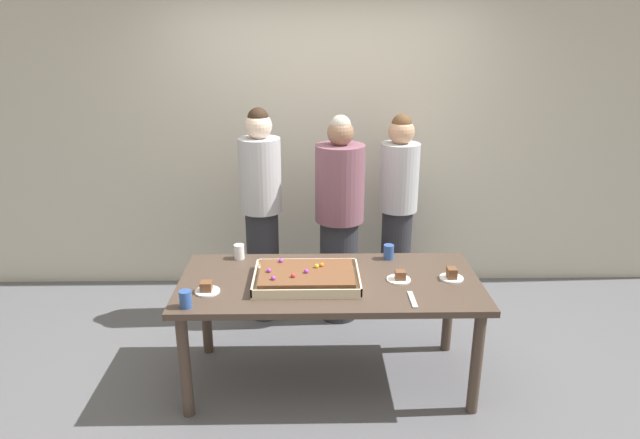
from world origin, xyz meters
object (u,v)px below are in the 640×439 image
Objects in this scene: drink_cup_far_end at (389,252)px; person_green_shirt_behind at (262,212)px; party_table at (329,292)px; drink_cup_nearest at (185,299)px; plated_slice_near_right at (399,277)px; cake_server_utensil at (412,299)px; sheet_cake at (307,277)px; drink_cup_middle at (239,252)px; person_striped_tie_right at (339,219)px; plated_slice_far_left at (207,289)px; person_serving_front at (398,206)px; plated_slice_near_left at (451,275)px.

person_green_shirt_behind is at bearing 148.57° from drink_cup_far_end.
drink_cup_nearest is at bearing -157.55° from party_table.
plated_slice_near_right reaches higher than cake_server_utensil.
drink_cup_middle is (-0.46, 0.39, 0.01)m from sheet_cake.
person_striped_tie_right is (0.93, 1.20, 0.06)m from drink_cup_nearest.
sheet_cake reaches higher than plated_slice_far_left.
person_serving_front reaches higher than party_table.
plated_slice_far_left reaches higher than cake_server_utensil.
person_striped_tie_right is at bearing 110.82° from plated_slice_near_right.
plated_slice_far_left is 1.25m from drink_cup_far_end.
plated_slice_near_right is 1.50× the size of drink_cup_middle.
party_table is 1.33m from person_serving_front.
cake_server_utensil is (0.04, -0.27, -0.02)m from plated_slice_near_right.
plated_slice_far_left is (-0.60, -0.12, -0.01)m from sheet_cake.
plated_slice_near_right is (0.44, -0.01, 0.10)m from party_table.
cake_server_utensil is (0.47, -0.28, 0.09)m from party_table.
plated_slice_near_right is 1.20m from person_serving_front.
drink_cup_middle is at bearing 75.24° from plated_slice_far_left.
drink_cup_nearest reaches higher than plated_slice_far_left.
drink_cup_middle reaches higher than plated_slice_near_right.
person_striped_tie_right is (0.71, 0.51, 0.06)m from drink_cup_middle.
person_striped_tie_right is at bearing 107.90° from cake_server_utensil.
party_table is at bearing 4.60° from person_serving_front.
sheet_cake is (-0.14, -0.03, 0.12)m from party_table.
sheet_cake is 0.67m from cake_server_utensil.
person_green_shirt_behind is 1.03× the size of person_striped_tie_right.
person_serving_front is (0.13, 1.45, 0.10)m from cake_server_utensil.
cake_server_utensil is at bearing 26.73° from person_serving_front.
plated_slice_near_right is at bearing -1.62° from party_table.
drink_cup_middle reaches higher than plated_slice_near_left.
drink_cup_far_end is at bearing 28.54° from drink_cup_nearest.
cake_server_utensil is at bearing -30.60° from party_table.
drink_cup_nearest is 0.06× the size of person_serving_front.
drink_cup_nearest reaches higher than party_table.
party_table is 0.77m from plated_slice_near_left.
cake_server_utensil is 0.13× the size of person_serving_front.
cake_server_utensil is 0.12× the size of person_green_shirt_behind.
drink_cup_far_end reaches higher than party_table.
person_serving_front reaches higher than plated_slice_near_right.
plated_slice_near_left reaches higher than party_table.
plated_slice_near_left is 0.09× the size of person_green_shirt_behind.
drink_cup_far_end is 0.62m from person_striped_tie_right.
plated_slice_near_right is (-0.33, -0.02, -0.00)m from plated_slice_near_left.
drink_cup_middle is (0.13, 0.51, 0.03)m from plated_slice_far_left.
person_green_shirt_behind is (-0.97, 1.17, 0.15)m from cake_server_utensil.
plated_slice_near_left is 0.48m from drink_cup_far_end.
person_striped_tie_right is at bearing 35.54° from drink_cup_middle.
person_green_shirt_behind is (-0.49, 0.89, 0.24)m from party_table.
sheet_cake is 0.41× the size of person_serving_front.
plated_slice_near_left is at bearing 44.03° from cake_server_utensil.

